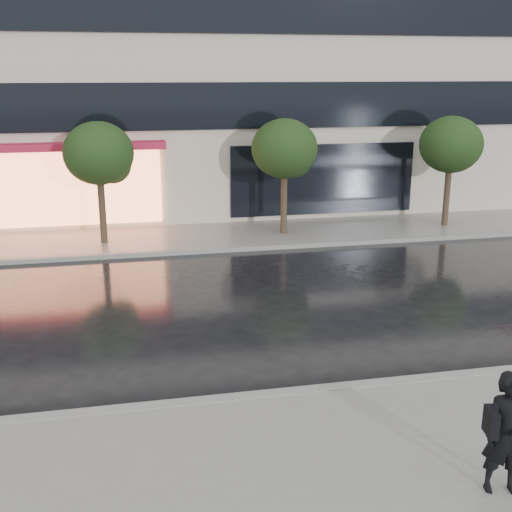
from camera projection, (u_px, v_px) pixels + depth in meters
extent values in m
plane|color=black|center=(258.00, 374.00, 12.05)|extent=(120.00, 120.00, 0.00)
cube|color=slate|center=(306.00, 474.00, 8.98)|extent=(60.00, 4.50, 0.12)
cube|color=slate|center=(196.00, 237.00, 21.67)|extent=(60.00, 3.50, 0.12)
cube|color=gray|center=(270.00, 396.00, 11.09)|extent=(60.00, 0.25, 0.14)
cube|color=gray|center=(202.00, 251.00, 20.02)|extent=(60.00, 0.25, 0.14)
cube|color=black|center=(187.00, 106.00, 22.08)|extent=(28.00, 0.12, 1.60)
cube|color=black|center=(184.00, 7.00, 21.19)|extent=(28.00, 0.12, 1.60)
cube|color=#FF8C59|center=(73.00, 188.00, 22.03)|extent=(6.00, 0.10, 2.60)
cube|color=#AE1A38|center=(69.00, 147.00, 21.32)|extent=(6.40, 0.70, 0.25)
cube|color=black|center=(323.00, 179.00, 23.81)|extent=(7.00, 0.10, 2.60)
cylinder|color=#33261C|center=(103.00, 213.00, 20.56)|extent=(0.22, 0.22, 2.20)
ellipsoid|color=black|center=(98.00, 153.00, 20.03)|extent=(2.20, 2.20, 1.98)
sphere|color=black|center=(112.00, 165.00, 20.41)|extent=(1.20, 1.20, 1.20)
cylinder|color=#33261C|center=(284.00, 205.00, 21.73)|extent=(0.22, 0.22, 2.20)
ellipsoid|color=black|center=(284.00, 149.00, 21.20)|extent=(2.20, 2.20, 1.98)
sphere|color=black|center=(294.00, 160.00, 21.58)|extent=(1.20, 1.20, 1.20)
cylinder|color=#33261C|center=(446.00, 198.00, 22.91)|extent=(0.22, 0.22, 2.20)
ellipsoid|color=black|center=(451.00, 144.00, 22.38)|extent=(2.20, 2.20, 1.98)
sphere|color=black|center=(458.00, 155.00, 22.75)|extent=(1.20, 1.20, 1.20)
imported|color=black|center=(507.00, 434.00, 8.31)|extent=(0.68, 0.51, 1.69)
cube|color=black|center=(491.00, 422.00, 8.20)|extent=(0.17, 0.33, 0.36)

